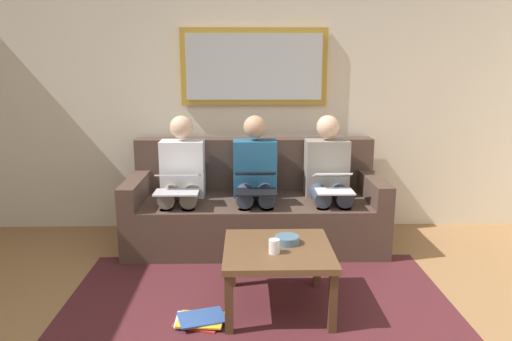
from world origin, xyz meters
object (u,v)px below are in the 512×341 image
object	(u,v)px
laptop_white	(333,182)
person_middle	(255,178)
framed_mirror	(254,67)
laptop_silver	(178,183)
person_left	(328,177)
bowl	(287,240)
person_right	(182,178)
coffee_table	(278,255)
magazine_stack	(200,320)
cup	(274,246)
couch	(255,208)
laptop_black	(256,182)

from	to	relation	value
laptop_white	person_middle	size ratio (longest dim) A/B	0.30
framed_mirror	laptop_silver	size ratio (longest dim) A/B	3.80
person_left	laptop_white	size ratio (longest dim) A/B	3.32
bowl	person_right	xyz separation A→B (m)	(0.83, -1.08, 0.16)
bowl	person_left	xyz separation A→B (m)	(-0.45, -1.08, 0.16)
person_middle	coffee_table	bearing A→B (deg)	96.16
coffee_table	person_left	xyz separation A→B (m)	(-0.52, -1.15, 0.24)
bowl	magazine_stack	world-z (taller)	bowl
bowl	cup	bearing A→B (deg)	60.26
person_left	person_middle	bearing A→B (deg)	0.00
laptop_white	magazine_stack	distance (m)	1.61
framed_mirror	laptop_white	size ratio (longest dim) A/B	3.93
laptop_silver	couch	bearing A→B (deg)	-153.82
laptop_white	laptop_silver	size ratio (longest dim) A/B	0.97
laptop_white	magazine_stack	world-z (taller)	laptop_white
coffee_table	person_middle	distance (m)	1.18
couch	person_left	bearing A→B (deg)	173.87
couch	framed_mirror	world-z (taller)	framed_mirror
bowl	laptop_black	world-z (taller)	laptop_black
bowl	laptop_white	bearing A→B (deg)	-118.39
laptop_black	laptop_silver	xyz separation A→B (m)	(0.64, 0.01, -0.00)
person_left	person_right	bearing A→B (deg)	0.00
coffee_table	laptop_black	world-z (taller)	laptop_black
person_left	magazine_stack	size ratio (longest dim) A/B	3.31
laptop_white	laptop_silver	xyz separation A→B (m)	(1.28, 0.00, 0.00)
bowl	person_right	size ratio (longest dim) A/B	0.14
coffee_table	bowl	bearing A→B (deg)	-132.31
coffee_table	person_right	size ratio (longest dim) A/B	0.61
couch	framed_mirror	bearing A→B (deg)	-90.00
laptop_silver	bowl	bearing A→B (deg)	134.86
person_right	magazine_stack	size ratio (longest dim) A/B	3.31
framed_mirror	coffee_table	distance (m)	2.00
laptop_black	magazine_stack	size ratio (longest dim) A/B	1.10
person_left	laptop_silver	xyz separation A→B (m)	(1.28, 0.25, 0.02)
cup	person_middle	distance (m)	1.25
couch	coffee_table	size ratio (longest dim) A/B	3.16
bowl	person_middle	world-z (taller)	person_middle
laptop_black	magazine_stack	xyz separation A→B (m)	(0.37, 1.11, -0.61)
framed_mirror	laptop_black	size ratio (longest dim) A/B	3.57
couch	person_left	size ratio (longest dim) A/B	1.93
laptop_black	laptop_silver	distance (m)	0.64
person_right	cup	bearing A→B (deg)	120.57
person_right	magazine_stack	xyz separation A→B (m)	(-0.27, 1.34, -0.58)
person_left	person_middle	world-z (taller)	same
person_right	laptop_silver	bearing A→B (deg)	90.00
couch	framed_mirror	distance (m)	1.30
person_middle	person_right	bearing A→B (deg)	0.00
cup	person_right	world-z (taller)	person_right
laptop_white	laptop_black	bearing A→B (deg)	-0.62
cup	laptop_black	xyz separation A→B (m)	(0.09, -1.01, 0.17)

